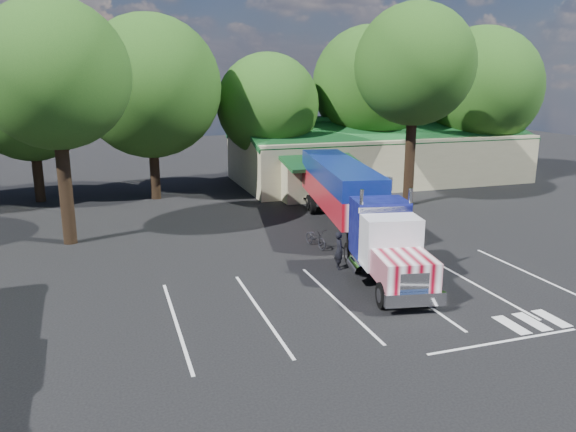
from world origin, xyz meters
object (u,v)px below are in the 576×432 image
object	(u,v)px
semi_truck	(349,198)
silver_sedan	(383,183)
bicycle	(316,238)
woman	(339,250)

from	to	relation	value
semi_truck	silver_sedan	distance (m)	13.52
semi_truck	bicycle	xyz separation A→B (m)	(-2.36, -1.06, -1.78)
bicycle	semi_truck	bearing A→B (deg)	14.03
semi_truck	bicycle	size ratio (longest dim) A/B	10.02
woman	silver_sedan	xyz separation A→B (m)	(10.40, 15.50, -0.21)
semi_truck	woman	xyz separation A→B (m)	(-2.56, -4.61, -1.40)
woman	silver_sedan	distance (m)	18.67
semi_truck	woman	distance (m)	5.46
woman	semi_truck	bearing A→B (deg)	-20.67
semi_truck	silver_sedan	world-z (taller)	semi_truck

